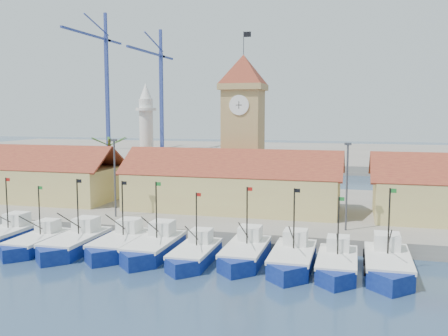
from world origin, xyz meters
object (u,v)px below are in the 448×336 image
(boat_0, at_px, (3,237))
(minaret, at_px, (146,139))
(boat_5, at_px, (194,256))
(clock_tower, at_px, (243,124))

(boat_0, height_order, minaret, minaret)
(boat_0, distance_m, boat_5, 21.19)
(boat_0, height_order, boat_5, boat_0)
(boat_0, bearing_deg, clock_tower, 48.59)
(boat_0, xyz_separation_m, clock_tower, (20.27, 22.98, 11.21))
(boat_5, height_order, minaret, minaret)
(clock_tower, bearing_deg, boat_0, -131.41)
(boat_0, relative_size, minaret, 0.59)
(boat_0, xyz_separation_m, minaret, (5.27, 24.99, 8.98))
(boat_5, bearing_deg, clock_tower, 92.11)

